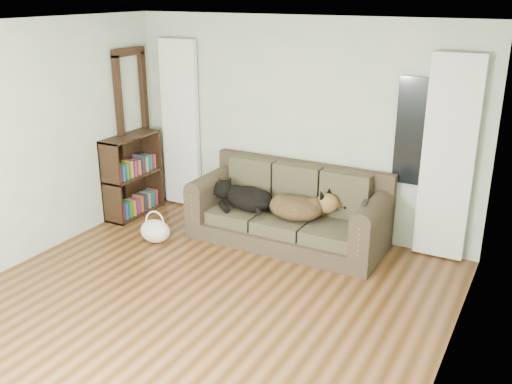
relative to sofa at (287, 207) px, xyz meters
The scene contains 14 objects.
floor 2.03m from the sofa, 93.43° to the right, with size 5.00×5.00×0.00m, color #462A10.
ceiling 2.92m from the sofa, 93.43° to the right, with size 5.00×5.00×0.00m, color white.
wall_back 1.01m from the sofa, 102.71° to the left, with size 4.50×0.04×2.60m, color silver.
wall_right 3.03m from the sofa, 42.82° to the right, with size 0.04×5.00×2.60m, color silver.
curtain_left 2.00m from the sofa, 166.25° to the left, with size 0.55×0.08×2.25m, color white.
curtain_right 1.87m from the sofa, 14.82° to the left, with size 0.55×0.08×2.25m, color white.
window_pane 1.71m from the sofa, 20.39° to the left, with size 0.50×0.03×1.20m, color black.
door_casing 2.40m from the sofa, behind, with size 0.07×0.60×2.10m, color black.
sofa is the anchor object (origin of this frame).
dog_black_lab 0.53m from the sofa, behind, with size 0.65×0.45×0.28m, color black.
dog_shepherd 0.18m from the sofa, 12.68° to the right, with size 0.67×0.47×0.30m, color black.
tv_remote 1.03m from the sofa, ahead, with size 0.05×0.19×0.02m, color black.
tote_bag 1.61m from the sofa, 151.45° to the right, with size 0.38×0.30×0.28m, color silver.
bookshelf 2.21m from the sofa, behind, with size 0.33×0.87×1.08m, color black.
Camera 1 is at (2.78, -3.72, 2.89)m, focal length 40.00 mm.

